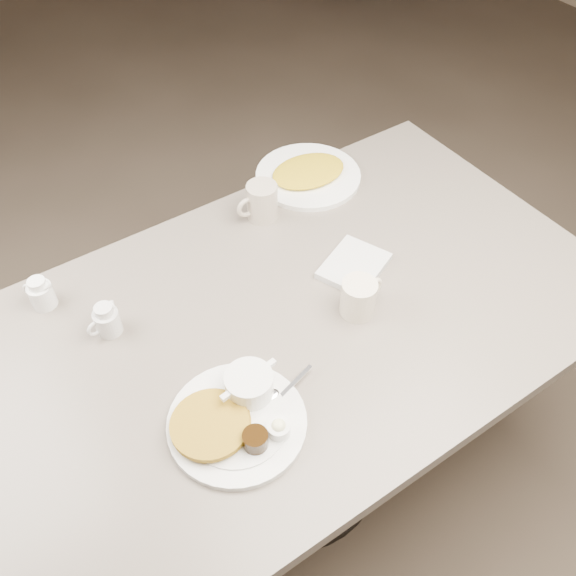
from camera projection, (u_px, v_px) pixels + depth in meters
room at (295, 39)px, 0.93m from camera, size 7.04×8.04×2.84m
diner_table at (292, 357)px, 1.54m from camera, size 1.50×0.90×0.75m
main_plate at (236, 414)px, 1.21m from camera, size 0.35×0.31×0.07m
coffee_mug_near at (359, 297)px, 1.38m from camera, size 0.12×0.09×0.09m
napkin at (354, 266)px, 1.50m from camera, size 0.20×0.18×0.02m
coffee_mug_far at (261, 202)px, 1.60m from camera, size 0.12×0.08×0.10m
creamer_left at (107, 320)px, 1.35m from camera, size 0.08×0.07×0.08m
creamer_right at (41, 294)px, 1.40m from camera, size 0.08×0.08×0.08m
hash_plate at (308, 174)px, 1.74m from camera, size 0.32×0.32×0.04m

